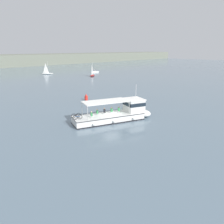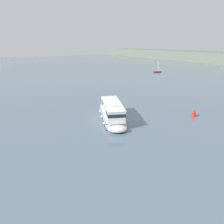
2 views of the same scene
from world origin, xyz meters
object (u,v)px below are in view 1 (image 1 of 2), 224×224
object	(u,v)px
sailboat_far_right	(47,73)
channel_buoy	(86,97)
sailboat_horizon_east	(92,75)
ferry_main	(118,114)
motorboat_far_left	(94,71)

from	to	relation	value
sailboat_far_right	channel_buoy	world-z (taller)	sailboat_far_right
channel_buoy	sailboat_horizon_east	bearing A→B (deg)	47.74
ferry_main	motorboat_far_left	bearing A→B (deg)	52.06
sailboat_horizon_east	channel_buoy	xyz separation A→B (m)	(-27.97, -30.77, 0.03)
sailboat_far_right	channel_buoy	size ratio (longest dim) A/B	3.86
sailboat_far_right	sailboat_horizon_east	bearing A→B (deg)	-64.28
ferry_main	sailboat_far_right	distance (m)	68.24
sailboat_horizon_east	sailboat_far_right	bearing A→B (deg)	115.72
ferry_main	sailboat_far_right	bearing A→B (deg)	69.53
ferry_main	channel_buoy	size ratio (longest dim) A/B	9.26
ferry_main	channel_buoy	xyz separation A→B (m)	(5.08, 14.10, -0.45)
channel_buoy	ferry_main	bearing A→B (deg)	-109.81
sailboat_horizon_east	ferry_main	bearing A→B (deg)	-126.37
motorboat_far_left	sailboat_horizon_east	size ratio (longest dim) A/B	0.68
sailboat_far_right	channel_buoy	bearing A→B (deg)	-110.66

